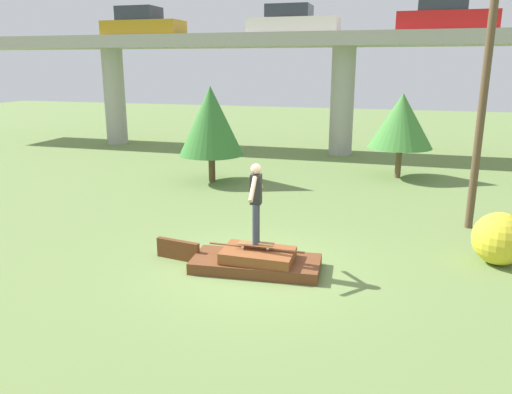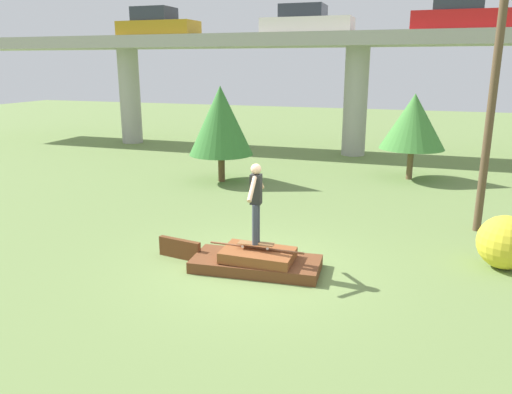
% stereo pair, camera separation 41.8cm
% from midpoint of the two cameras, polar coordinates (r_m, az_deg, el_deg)
% --- Properties ---
extents(ground_plane, '(80.00, 80.00, 0.00)m').
position_cam_midpoint_polar(ground_plane, '(10.71, -1.12, -8.26)').
color(ground_plane, olive).
extents(scrap_pile, '(2.78, 1.38, 0.51)m').
position_cam_midpoint_polar(scrap_pile, '(10.62, -1.06, -7.37)').
color(scrap_pile, brown).
rests_on(scrap_pile, ground_plane).
extents(scrap_plank_loose, '(1.06, 0.29, 0.44)m').
position_cam_midpoint_polar(scrap_plank_loose, '(11.32, -9.95, -5.98)').
color(scrap_plank_loose, '#5B3319').
rests_on(scrap_plank_loose, ground_plane).
extents(skateboard, '(0.78, 0.30, 0.09)m').
position_cam_midpoint_polar(skateboard, '(10.47, -1.15, -5.37)').
color(skateboard, brown).
rests_on(skateboard, scrap_pile).
extents(skater, '(0.24, 1.21, 1.69)m').
position_cam_midpoint_polar(skater, '(10.17, -1.18, -0.09)').
color(skater, '#383D4C').
rests_on(skater, skateboard).
extents(highway_overpass, '(44.00, 3.22, 5.58)m').
position_cam_midpoint_polar(highway_overpass, '(24.08, 9.56, 16.16)').
color(highway_overpass, '#A8A59E').
rests_on(highway_overpass, ground_plane).
extents(car_on_overpass_left, '(4.25, 1.67, 1.30)m').
position_cam_midpoint_polar(car_on_overpass_left, '(24.88, 3.68, 19.33)').
color(car_on_overpass_left, silver).
rests_on(car_on_overpass_left, highway_overpass).
extents(car_on_overpass_mid, '(3.98, 1.65, 1.35)m').
position_cam_midpoint_polar(car_on_overpass_mid, '(26.80, -13.33, 18.70)').
color(car_on_overpass_mid, '#B28419').
rests_on(car_on_overpass_mid, highway_overpass).
extents(car_on_overpass_right, '(4.04, 1.68, 1.48)m').
position_cam_midpoint_polar(car_on_overpass_right, '(23.64, 20.27, 18.88)').
color(car_on_overpass_right, red).
rests_on(car_on_overpass_right, highway_overpass).
extents(utility_pole, '(1.30, 0.20, 7.17)m').
position_cam_midpoint_polar(utility_pole, '(13.78, 23.88, 11.61)').
color(utility_pole, brown).
rests_on(utility_pole, ground_plane).
extents(tree_behind_left, '(2.33, 2.33, 3.48)m').
position_cam_midpoint_polar(tree_behind_left, '(18.17, -5.85, 8.64)').
color(tree_behind_left, brown).
rests_on(tree_behind_left, ground_plane).
extents(tree_behind_right, '(2.38, 2.38, 3.18)m').
position_cam_midpoint_polar(tree_behind_right, '(19.46, 15.70, 8.38)').
color(tree_behind_right, brown).
rests_on(tree_behind_right, ground_plane).
extents(bush_yellow_flowering, '(1.15, 1.15, 1.15)m').
position_cam_midpoint_polar(bush_yellow_flowering, '(11.92, 25.18, -4.34)').
color(bush_yellow_flowering, gold).
rests_on(bush_yellow_flowering, ground_plane).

